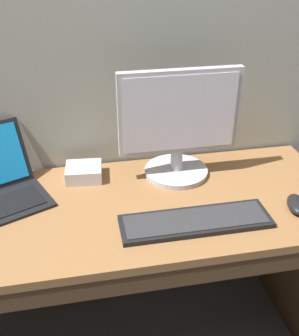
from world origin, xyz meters
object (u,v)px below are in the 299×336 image
wired_keyboard (196,221)px  computer_mouse (297,204)px  external_drive_box (84,172)px  external_monitor (179,127)px

wired_keyboard → computer_mouse: size_ratio=4.33×
wired_keyboard → external_drive_box: (-0.34, 0.35, 0.02)m
external_monitor → wired_keyboard: bearing=-92.8°
wired_keyboard → external_drive_box: bearing=134.1°
external_drive_box → external_monitor: bearing=-7.3°
wired_keyboard → computer_mouse: computer_mouse is taller
external_monitor → wired_keyboard: (-0.01, -0.30, -0.19)m
external_monitor → wired_keyboard: external_monitor is taller
computer_mouse → external_drive_box: external_drive_box is taller
computer_mouse → external_drive_box: size_ratio=0.85×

